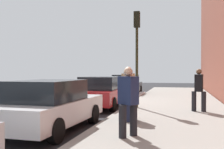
# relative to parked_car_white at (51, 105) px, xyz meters

# --- Properties ---
(ground_plane) EXTENTS (56.00, 56.00, 0.00)m
(ground_plane) POSITION_rel_parked_car_white_xyz_m (6.56, -0.25, -0.76)
(ground_plane) COLOR black
(sidewalk) EXTENTS (28.00, 4.60, 0.15)m
(sidewalk) POSITION_rel_parked_car_white_xyz_m (6.56, -3.55, -0.68)
(sidewalk) COLOR gray
(sidewalk) RESTS_ON ground
(lane_stripe_centre) EXTENTS (28.00, 0.14, 0.01)m
(lane_stripe_centre) POSITION_rel_parked_car_white_xyz_m (6.56, 2.95, -0.75)
(lane_stripe_centre) COLOR gold
(lane_stripe_centre) RESTS_ON ground
(snow_bank_curb) EXTENTS (4.61, 0.56, 0.22)m
(snow_bank_curb) POSITION_rel_parked_car_white_xyz_m (10.85, -0.95, -0.65)
(snow_bank_curb) COLOR white
(snow_bank_curb) RESTS_ON ground
(parked_car_white) EXTENTS (4.48, 2.01, 1.51)m
(parked_car_white) POSITION_rel_parked_car_white_xyz_m (0.00, 0.00, 0.00)
(parked_car_white) COLOR black
(parked_car_white) RESTS_ON ground
(parked_car_red) EXTENTS (4.72, 1.97, 1.51)m
(parked_car_red) POSITION_rel_parked_car_white_xyz_m (5.48, -0.05, 0.00)
(parked_car_red) COLOR black
(parked_car_red) RESTS_ON ground
(parked_car_charcoal) EXTENTS (4.57, 1.95, 1.51)m
(parked_car_charcoal) POSITION_rel_parked_car_white_xyz_m (12.51, 0.09, 0.00)
(parked_car_charcoal) COLOR black
(parked_car_charcoal) RESTS_ON ground
(pedestrian_navy_coat) EXTENTS (0.51, 0.55, 1.72)m
(pedestrian_navy_coat) POSITION_rel_parked_car_white_xyz_m (-0.82, -2.50, 0.31)
(pedestrian_navy_coat) COLOR black
(pedestrian_navy_coat) RESTS_ON sidewalk
(pedestrian_tan_coat) EXTENTS (0.53, 0.58, 1.78)m
(pedestrian_tan_coat) POSITION_rel_parked_car_white_xyz_m (1.68, -2.05, 0.34)
(pedestrian_tan_coat) COLOR black
(pedestrian_tan_coat) RESTS_ON sidewalk
(pedestrian_black_coat) EXTENTS (0.51, 0.56, 1.72)m
(pedestrian_black_coat) POSITION_rel_parked_car_white_xyz_m (4.07, -4.50, 0.31)
(pedestrian_black_coat) COLOR black
(pedestrian_black_coat) RESTS_ON sidewalk
(traffic_light_pole) EXTENTS (0.35, 0.26, 4.28)m
(traffic_light_pole) POSITION_rel_parked_car_white_xyz_m (4.70, -1.88, 2.29)
(traffic_light_pole) COLOR #2D2D19
(traffic_light_pole) RESTS_ON sidewalk
(rolling_suitcase) EXTENTS (0.34, 0.22, 0.97)m
(rolling_suitcase) POSITION_rel_parked_car_white_xyz_m (1.22, -2.16, -0.30)
(rolling_suitcase) COLOR #191E38
(rolling_suitcase) RESTS_ON sidewalk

